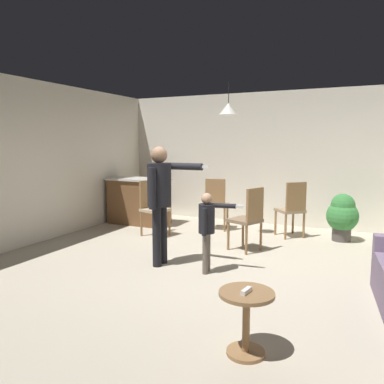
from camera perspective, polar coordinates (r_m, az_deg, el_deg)
The scene contains 14 objects.
ground at distance 5.20m, azimuth 2.79°, elevation -11.40°, with size 7.68×7.68×0.00m, color #B2A893.
wall_back at distance 7.99m, azimuth 11.67°, elevation 4.91°, with size 6.40×0.10×2.70m, color silver.
wall_left at distance 6.82m, azimuth -22.90°, elevation 4.08°, with size 0.10×6.40×2.70m, color silver.
kitchen_counter at distance 7.98m, azimuth -7.94°, elevation -1.31°, with size 1.26×0.66×0.95m.
side_table_by_couch at distance 3.17m, azimuth 8.15°, elevation -17.83°, with size 0.44×0.44×0.52m.
person_adult at distance 5.16m, azimuth -4.78°, elevation -0.05°, with size 0.80×0.48×1.63m.
person_child at distance 4.88m, azimuth 2.33°, elevation -4.76°, with size 0.53×0.35×1.04m.
dining_chair_by_counter at distance 7.33m, azimuth 3.67°, elevation -1.49°, with size 0.49×0.49×1.00m.
dining_chair_near_wall at distance 6.92m, azimuth -5.97°, elevation -2.04°, with size 0.51×0.51×1.00m.
dining_chair_centre_back at distance 6.94m, azimuth 14.80°, elevation -2.22°, with size 0.59×0.59×1.00m.
dining_chair_spare at distance 5.93m, azimuth 8.50°, elevation -3.67°, with size 0.55×0.55×1.00m.
potted_plant_by_wall at distance 7.00m, azimuth 21.64°, elevation -3.22°, with size 0.53×0.53×0.82m.
spare_remote_on_table at distance 3.06m, azimuth 8.15°, elevation -14.48°, with size 0.04×0.13×0.04m, color white.
ceiling_light_pendant at distance 6.63m, azimuth 5.49°, elevation 12.34°, with size 0.32×0.32×0.55m.
Camera 1 is at (1.87, -4.56, 1.68)m, focal length 35.54 mm.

